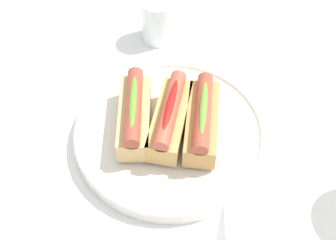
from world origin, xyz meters
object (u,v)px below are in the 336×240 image
hotdog_front (134,114)px  hotdog_back (168,117)px  serving_bowl (168,132)px  water_glass (158,22)px  hotdog_side (202,120)px

hotdog_front → hotdog_back: size_ratio=1.00×
serving_bowl → water_glass: 0.26m
hotdog_front → water_glass: bearing=177.5°
hotdog_side → water_glass: size_ratio=1.68×
hotdog_back → hotdog_front: bearing=-91.1°
serving_bowl → hotdog_front: size_ratio=2.09×
water_glass → hotdog_side: bearing=20.8°
hotdog_front → hotdog_back: 0.05m
hotdog_back → water_glass: 0.26m
hotdog_back → water_glass: bearing=-170.4°
hotdog_back → water_glass: (-0.26, -0.04, -0.02)m
hotdog_side → water_glass: bearing=-159.2°
hotdog_side → water_glass: hotdog_side is taller
hotdog_front → hotdog_back: (0.00, 0.05, 0.00)m
hotdog_front → hotdog_side: same height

